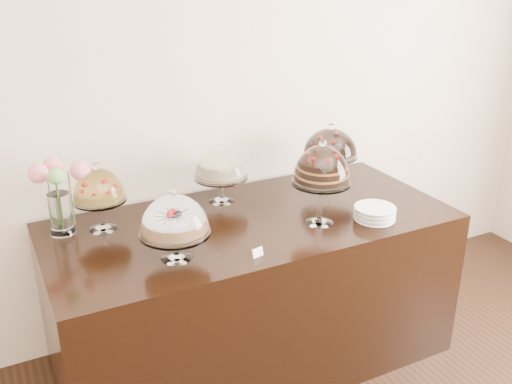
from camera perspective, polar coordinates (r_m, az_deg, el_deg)
name	(u,v)px	position (r m, az deg, el deg)	size (l,w,h in m)	color
wall_back	(225,89)	(3.42, -3.12, 10.28)	(5.00, 0.04, 3.00)	beige
display_counter	(252,291)	(3.31, -0.39, -9.82)	(2.20, 1.00, 0.90)	black
cake_stand_sugar_sponge	(174,218)	(2.64, -8.17, -2.62)	(0.33, 0.33, 0.35)	white
cake_stand_choco_layer	(322,168)	(2.96, 6.59, 2.41)	(0.31, 0.31, 0.47)	white
cake_stand_cheesecake	(221,166)	(3.25, -3.54, 2.57)	(0.31, 0.31, 0.35)	white
cake_stand_dark_choco	(330,145)	(3.48, 7.45, 4.66)	(0.34, 0.34, 0.40)	white
cake_stand_fruit_tart	(99,188)	(3.01, -15.47, 0.36)	(0.27, 0.27, 0.37)	white
flower_vase	(59,189)	(3.03, -19.10, 0.28)	(0.30, 0.29, 0.39)	white
plate_stack	(375,213)	(3.15, 11.79, -2.10)	(0.22, 0.22, 0.07)	white
price_card_left	(258,252)	(2.72, 0.17, -6.06)	(0.06, 0.01, 0.04)	white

